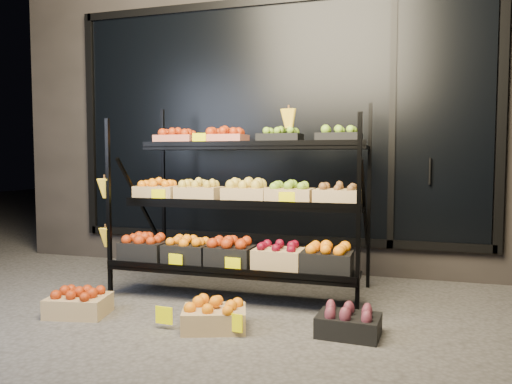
% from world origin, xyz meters
% --- Properties ---
extents(ground, '(24.00, 24.00, 0.00)m').
position_xyz_m(ground, '(0.00, 0.00, 0.00)').
color(ground, '#514F4C').
rests_on(ground, ground).
extents(building, '(6.00, 2.08, 3.50)m').
position_xyz_m(building, '(0.00, 2.59, 1.75)').
color(building, '#2D2826').
rests_on(building, ground).
extents(display_rack, '(2.18, 1.02, 1.72)m').
position_xyz_m(display_rack, '(-0.01, 0.60, 0.79)').
color(display_rack, black).
rests_on(display_rack, ground).
extents(tag_floor_a, '(0.13, 0.01, 0.12)m').
position_xyz_m(tag_floor_a, '(-0.22, -0.40, 0.06)').
color(tag_floor_a, '#ECE600').
rests_on(tag_floor_a, ground).
extents(tag_floor_b, '(0.13, 0.01, 0.12)m').
position_xyz_m(tag_floor_b, '(0.28, -0.40, 0.06)').
color(tag_floor_b, '#ECE600').
rests_on(tag_floor_b, ground).
extents(floor_crate_left, '(0.48, 0.39, 0.21)m').
position_xyz_m(floor_crate_left, '(-0.98, -0.30, 0.10)').
color(floor_crate_left, tan).
rests_on(floor_crate_left, ground).
extents(floor_crate_midright, '(0.51, 0.44, 0.21)m').
position_xyz_m(floor_crate_midright, '(0.10, -0.29, 0.10)').
color(floor_crate_midright, tan).
rests_on(floor_crate_midright, ground).
extents(floor_crate_right, '(0.42, 0.32, 0.20)m').
position_xyz_m(floor_crate_right, '(1.00, -0.14, 0.10)').
color(floor_crate_right, black).
rests_on(floor_crate_right, ground).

